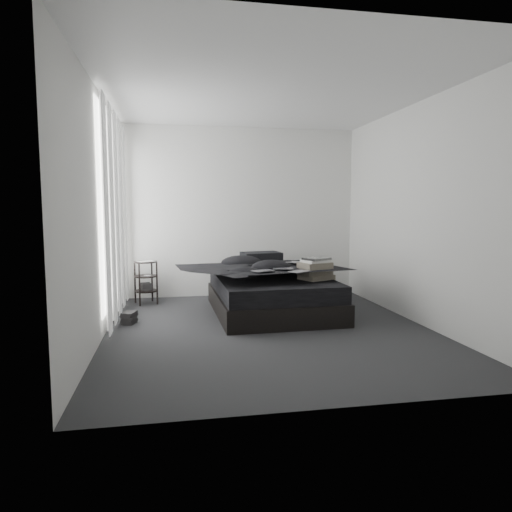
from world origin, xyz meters
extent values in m
cube|color=#2D2D2F|center=(0.00, 0.00, 0.00)|extent=(3.60, 4.20, 0.01)
cube|color=white|center=(0.00, 0.00, 2.60)|extent=(3.60, 4.20, 0.01)
cube|color=white|center=(0.00, 2.10, 1.30)|extent=(3.60, 0.01, 2.60)
cube|color=white|center=(0.00, -2.10, 1.30)|extent=(3.60, 0.01, 2.60)
cube|color=white|center=(-1.80, 0.00, 1.30)|extent=(0.01, 4.20, 2.60)
cube|color=white|center=(1.80, 0.00, 1.30)|extent=(0.01, 4.20, 2.60)
cube|color=white|center=(-1.78, 0.90, 1.35)|extent=(0.02, 2.00, 2.30)
cube|color=white|center=(-1.73, 0.90, 1.28)|extent=(0.06, 2.12, 2.48)
cube|color=black|center=(0.21, 0.80, 0.13)|extent=(1.51, 1.97, 0.26)
cube|color=black|center=(0.21, 0.80, 0.37)|extent=(1.46, 1.92, 0.21)
imported|color=black|center=(0.21, 0.76, 0.58)|extent=(1.47, 1.69, 0.23)
cube|color=black|center=(0.15, 1.55, 0.54)|extent=(0.59, 0.41, 0.13)
cube|color=black|center=(0.21, 1.54, 0.66)|extent=(0.59, 0.44, 0.12)
imported|color=silver|center=(0.57, 0.86, 0.71)|extent=(0.35, 0.28, 0.02)
cube|color=black|center=(-0.01, 0.28, 0.70)|extent=(0.29, 0.24, 0.01)
cube|color=black|center=(0.27, 0.43, 0.71)|extent=(0.27, 0.20, 0.01)
cube|color=black|center=(0.40, 0.15, 0.71)|extent=(0.29, 0.27, 0.01)
cylinder|color=black|center=(-1.44, 1.67, 0.30)|extent=(0.41, 0.41, 0.60)
cube|color=white|center=(-1.43, 1.66, 0.61)|extent=(0.29, 0.26, 0.01)
cube|color=black|center=(-1.58, 0.54, 0.07)|extent=(0.19, 0.22, 0.13)
cube|color=black|center=(0.71, 0.52, 0.15)|extent=(0.49, 0.44, 0.30)
cube|color=#6D6456|center=(0.72, 0.51, 0.41)|extent=(0.47, 0.43, 0.23)
cube|color=#6D6456|center=(0.70, 0.51, 0.61)|extent=(0.43, 0.38, 0.16)
cube|color=silver|center=(0.71, 0.52, 0.70)|extent=(0.37, 0.34, 0.03)
cube|color=silver|center=(0.72, 0.51, 0.73)|extent=(0.37, 0.35, 0.03)
camera|label=1|loc=(-1.06, -4.95, 1.37)|focal=32.00mm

